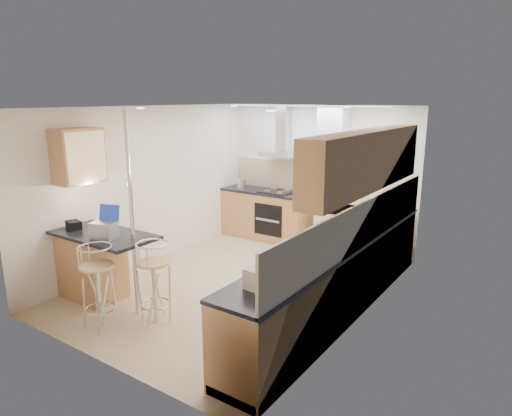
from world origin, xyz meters
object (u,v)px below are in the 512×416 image
Objects in this scene: microwave at (349,223)px; bread_bin at (267,277)px; laptop at (104,230)px; bar_stool_near at (98,286)px; bar_stool_end at (154,283)px.

microwave reaches higher than bread_bin.
laptop is 0.29× the size of bar_stool_near.
laptop is at bearing 108.02° from bar_stool_near.
bar_stool_end is (-1.66, -1.78, -0.58)m from microwave.
bar_stool_end is 2.74× the size of bread_bin.
microwave is at bearing -35.53° from bar_stool_end.
microwave is 0.59× the size of bar_stool_near.
bread_bin is at bearing -87.81° from bar_stool_end.
microwave reaches higher than bar_stool_end.
bar_stool_end is at bearing 22.41° from bar_stool_near.
laptop reaches higher than bread_bin.
laptop is at bearing 117.15° from microwave.
microwave is 1.94m from bread_bin.
bar_stool_end is (0.45, 0.44, 0.00)m from bar_stool_near.
bar_stool_near is (-2.11, -2.23, -0.58)m from microwave.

